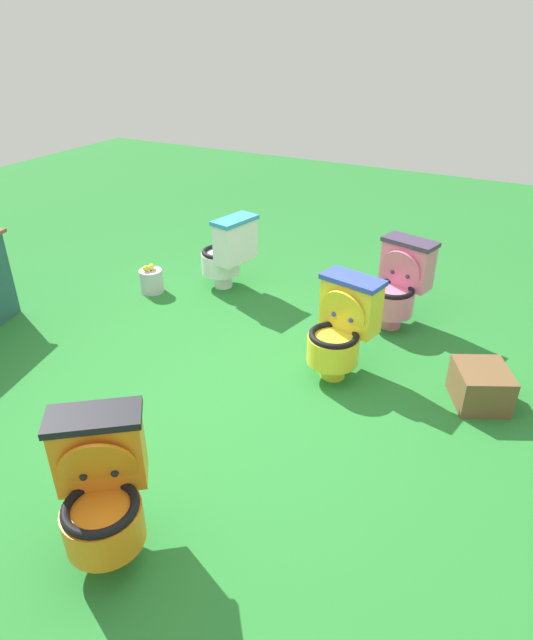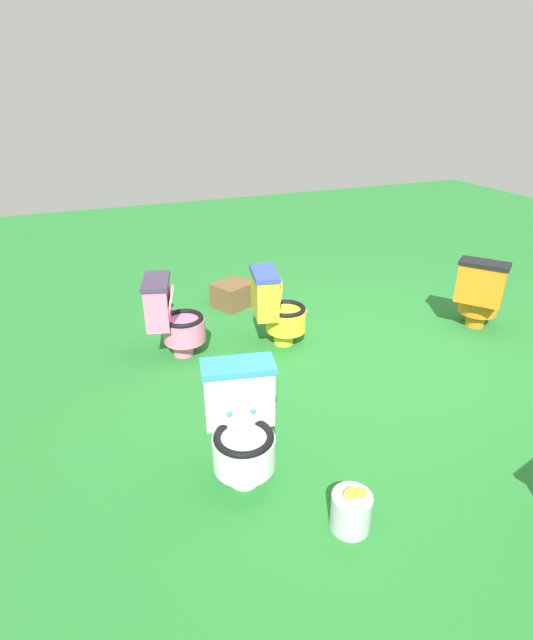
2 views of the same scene
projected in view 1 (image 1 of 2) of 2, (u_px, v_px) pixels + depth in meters
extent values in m
plane|color=#26752D|center=(216.00, 399.00, 3.76)|extent=(14.00, 14.00, 0.00)
cylinder|color=yellow|center=(333.00, 368.00, 3.97)|extent=(0.21, 0.21, 0.14)
cylinder|color=yellow|center=(333.00, 349.00, 3.88)|extent=(0.44, 0.44, 0.20)
torus|color=black|center=(334.00, 335.00, 3.83)|extent=(0.42, 0.42, 0.04)
cylinder|color=#3347B2|center=(333.00, 342.00, 3.85)|extent=(0.29, 0.29, 0.01)
cube|color=yellow|center=(351.00, 306.00, 3.89)|extent=(0.27, 0.44, 0.37)
cube|color=#3347B2|center=(353.00, 280.00, 3.79)|extent=(0.30, 0.47, 0.04)
cube|color=#8CE0E5|center=(344.00, 304.00, 3.79)|extent=(0.03, 0.11, 0.08)
cylinder|color=yellow|center=(343.00, 313.00, 3.83)|extent=(0.16, 0.36, 0.35)
sphere|color=#3347B2|center=(351.00, 320.00, 3.80)|extent=(0.04, 0.04, 0.04)
sphere|color=#3347B2|center=(334.00, 314.00, 3.88)|extent=(0.04, 0.04, 0.04)
cylinder|color=white|center=(223.00, 280.00, 5.32)|extent=(0.21, 0.21, 0.14)
cylinder|color=white|center=(221.00, 263.00, 5.25)|extent=(0.44, 0.44, 0.20)
torus|color=black|center=(220.00, 252.00, 5.19)|extent=(0.42, 0.42, 0.04)
cylinder|color=#338CBF|center=(221.00, 257.00, 5.22)|extent=(0.28, 0.28, 0.01)
cube|color=white|center=(235.00, 241.00, 5.01)|extent=(0.44, 0.27, 0.37)
cube|color=#338CBF|center=(235.00, 220.00, 4.91)|extent=(0.47, 0.30, 0.04)
cube|color=#8CE0E5|center=(227.00, 234.00, 5.04)|extent=(0.11, 0.03, 0.08)
cylinder|color=white|center=(228.00, 241.00, 5.07)|extent=(0.36, 0.16, 0.35)
sphere|color=#338CBF|center=(222.00, 246.00, 5.04)|extent=(0.04, 0.04, 0.04)
sphere|color=#338CBF|center=(232.00, 242.00, 5.14)|extent=(0.04, 0.04, 0.04)
cylinder|color=pink|center=(390.00, 319.00, 4.62)|extent=(0.22, 0.22, 0.14)
cylinder|color=pink|center=(391.00, 301.00, 4.53)|extent=(0.45, 0.45, 0.20)
torus|color=black|center=(392.00, 289.00, 4.47)|extent=(0.43, 0.43, 0.04)
cylinder|color=#3F334C|center=(392.00, 295.00, 4.50)|extent=(0.29, 0.29, 0.01)
cube|color=pink|center=(407.00, 265.00, 4.53)|extent=(0.29, 0.45, 0.37)
cube|color=#3F334C|center=(410.00, 242.00, 4.43)|extent=(0.32, 0.47, 0.04)
cube|color=#8CE0E5|center=(402.00, 263.00, 4.44)|extent=(0.04, 0.11, 0.08)
cylinder|color=pink|center=(401.00, 270.00, 4.47)|extent=(0.18, 0.36, 0.35)
sphere|color=#3F334C|center=(408.00, 277.00, 4.44)|extent=(0.04, 0.04, 0.04)
sphere|color=#3F334C|center=(393.00, 272.00, 4.53)|extent=(0.04, 0.04, 0.04)
cylinder|color=orange|center=(109.00, 545.00, 2.63)|extent=(0.25, 0.25, 0.14)
cylinder|color=orange|center=(104.00, 524.00, 2.53)|extent=(0.52, 0.52, 0.20)
torus|color=black|center=(100.00, 507.00, 2.48)|extent=(0.50, 0.50, 0.04)
cylinder|color=black|center=(102.00, 515.00, 2.50)|extent=(0.34, 0.34, 0.01)
cube|color=orange|center=(100.00, 451.00, 2.58)|extent=(0.40, 0.44, 0.37)
cube|color=black|center=(93.00, 417.00, 2.48)|extent=(0.43, 0.47, 0.04)
cube|color=#8CE0E5|center=(96.00, 458.00, 2.47)|extent=(0.07, 0.09, 0.08)
cylinder|color=orange|center=(98.00, 469.00, 2.50)|extent=(0.28, 0.33, 0.35)
sphere|color=black|center=(115.00, 473.00, 2.52)|extent=(0.04, 0.04, 0.04)
sphere|color=black|center=(83.00, 477.00, 2.50)|extent=(0.04, 0.04, 0.04)
cube|color=brown|center=(480.00, 386.00, 3.67)|extent=(0.49, 0.47, 0.26)
cylinder|color=#B7B7BF|center=(151.00, 281.00, 5.19)|extent=(0.22, 0.22, 0.22)
ellipsoid|color=yellow|center=(146.00, 268.00, 5.11)|extent=(0.07, 0.05, 0.05)
ellipsoid|color=yellow|center=(151.00, 266.00, 5.14)|extent=(0.07, 0.05, 0.05)
ellipsoid|color=yellow|center=(151.00, 267.00, 5.13)|extent=(0.07, 0.05, 0.05)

